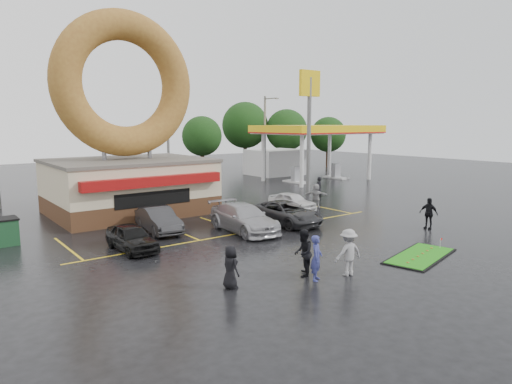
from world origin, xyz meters
TOP-DOWN VIEW (x-y plane):
  - ground at (0.00, 0.00)m, footprint 120.00×120.00m
  - donut_shop at (-3.00, 12.97)m, footprint 10.20×8.70m
  - gas_station at (20.00, 20.94)m, footprint 12.30×13.65m
  - shell_sign at (13.00, 12.00)m, footprint 2.20×0.36m
  - streetlight_mid at (4.00, 20.92)m, footprint 0.40×2.21m
  - streetlight_right at (16.00, 21.92)m, footprint 0.40×2.21m
  - tree_far_a at (26.00, 30.00)m, footprint 5.60×5.60m
  - tree_far_b at (32.00, 28.00)m, footprint 4.90×4.90m
  - tree_far_c at (22.00, 34.00)m, footprint 6.30×6.30m
  - tree_far_d at (14.00, 32.00)m, footprint 4.90×4.90m
  - car_black at (-6.59, 3.73)m, footprint 1.59×3.79m
  - car_dgrey at (-3.91, 6.45)m, footprint 1.88×4.39m
  - car_silver at (0.04, 3.63)m, footprint 2.49×5.48m
  - car_grey at (3.18, 3.61)m, footprint 2.50×5.12m
  - car_white at (6.47, 6.75)m, footprint 1.97×3.93m
  - person_blue at (-2.45, -4.73)m, footprint 0.79×0.74m
  - person_blackjkt at (-2.50, -4.02)m, footprint 1.17×1.16m
  - person_hoodie at (-1.02, -5.10)m, footprint 1.34×0.91m
  - person_bystander at (-5.63, -3.43)m, footprint 0.55×0.82m
  - person_cameraman at (9.01, -2.35)m, footprint 0.61×1.14m
  - person_walker_near at (8.62, 6.55)m, footprint 1.49×1.58m
  - person_walker_far at (10.81, 8.49)m, footprint 0.72×0.50m
  - putting_green at (3.66, -5.37)m, footprint 4.79×2.90m

SIDE VIEW (x-z plane):
  - ground at x=0.00m, z-range 0.00..0.00m
  - putting_green at x=3.66m, z-range -0.24..0.31m
  - car_black at x=-6.59m, z-range 0.00..1.28m
  - car_white at x=6.47m, z-range 0.00..1.28m
  - car_grey at x=3.18m, z-range 0.00..1.40m
  - car_dgrey at x=-3.91m, z-range 0.00..1.41m
  - car_silver at x=0.04m, z-range 0.00..1.55m
  - person_bystander at x=-5.63m, z-range 0.00..1.63m
  - person_walker_near at x=8.62m, z-range 0.00..1.77m
  - person_blue at x=-2.45m, z-range 0.00..1.81m
  - person_cameraman at x=9.01m, z-range 0.00..1.84m
  - person_blackjkt at x=-2.50m, z-range 0.00..1.91m
  - person_walker_far at x=10.81m, z-range 0.00..1.91m
  - person_hoodie at x=-1.02m, z-range 0.00..1.92m
  - gas_station at x=20.00m, z-range 0.75..6.65m
  - donut_shop at x=-3.00m, z-range -2.29..11.21m
  - tree_far_b at x=32.00m, z-range 1.03..8.03m
  - tree_far_d at x=14.00m, z-range 1.03..8.03m
  - streetlight_mid at x=4.00m, z-range 0.28..9.28m
  - streetlight_right at x=16.00m, z-range 0.28..9.28m
  - tree_far_a at x=26.00m, z-range 1.18..9.18m
  - tree_far_c at x=22.00m, z-range 1.34..10.34m
  - shell_sign at x=13.00m, z-range 2.08..12.68m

